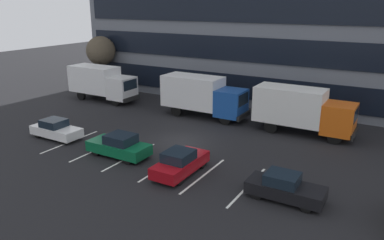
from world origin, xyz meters
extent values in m
plane|color=black|center=(0.00, 0.00, 0.00)|extent=(120.00, 120.00, 0.00)
cube|color=slate|center=(0.00, 18.00, 9.00)|extent=(39.00, 13.41, 18.00)
cube|color=black|center=(0.00, 11.24, 1.98)|extent=(37.44, 0.16, 2.30)
cube|color=black|center=(0.00, 11.24, 5.58)|extent=(37.44, 0.16, 2.30)
cube|color=black|center=(0.00, 11.24, 9.18)|extent=(37.44, 0.16, 2.30)
cube|color=silver|center=(-7.00, -4.18, 0.00)|extent=(0.14, 5.40, 0.01)
cube|color=silver|center=(-4.20, -4.18, 0.00)|extent=(0.14, 5.40, 0.01)
cube|color=silver|center=(-1.40, -4.18, 0.00)|extent=(0.14, 5.40, 0.01)
cube|color=silver|center=(1.40, -4.18, 0.00)|extent=(0.14, 5.40, 0.01)
cube|color=silver|center=(4.20, -4.18, 0.00)|extent=(0.14, 5.40, 0.01)
cube|color=silver|center=(7.00, -4.18, 0.00)|extent=(0.14, 5.40, 0.01)
cube|color=white|center=(-10.93, 6.28, 1.60)|extent=(2.20, 2.40, 2.20)
cube|color=black|center=(-9.85, 6.28, 2.04)|extent=(0.06, 2.01, 0.97)
cube|color=white|center=(-14.63, 6.28, 2.15)|extent=(5.19, 2.50, 2.70)
cube|color=black|center=(-9.78, 6.28, 0.65)|extent=(0.20, 2.40, 0.40)
cylinder|color=black|center=(-10.93, 7.31, 0.50)|extent=(1.00, 0.30, 1.00)
cylinder|color=black|center=(-10.93, 5.25, 0.50)|extent=(1.00, 0.30, 1.00)
cylinder|color=black|center=(-15.66, 7.31, 0.50)|extent=(1.00, 0.30, 1.00)
cylinder|color=black|center=(-15.66, 5.25, 0.50)|extent=(1.00, 0.30, 1.00)
cube|color=#D85914|center=(9.82, 6.30, 1.62)|extent=(2.23, 2.43, 2.23)
cube|color=black|center=(10.92, 6.30, 2.07)|extent=(0.06, 2.04, 0.98)
cube|color=white|center=(6.08, 6.30, 2.18)|extent=(5.27, 2.53, 2.73)
cube|color=black|center=(10.99, 6.30, 0.66)|extent=(0.20, 2.43, 0.41)
cylinder|color=black|center=(9.82, 7.34, 0.51)|extent=(1.01, 0.30, 1.01)
cylinder|color=black|center=(9.82, 5.26, 0.51)|extent=(1.01, 0.30, 1.01)
cylinder|color=black|center=(5.02, 7.34, 0.51)|extent=(1.01, 0.30, 1.01)
cylinder|color=black|center=(5.02, 5.26, 0.51)|extent=(1.01, 0.30, 1.01)
cube|color=#194799|center=(1.03, 6.39, 1.64)|extent=(2.25, 2.46, 2.25)
cube|color=black|center=(2.14, 6.39, 2.09)|extent=(0.06, 2.06, 0.99)
cube|color=white|center=(-2.76, 6.39, 2.20)|extent=(5.32, 2.56, 2.76)
cube|color=black|center=(2.21, 6.39, 0.67)|extent=(0.20, 2.46, 0.41)
cylinder|color=black|center=(1.03, 7.45, 0.51)|extent=(1.02, 0.31, 1.02)
cylinder|color=black|center=(1.03, 5.34, 0.51)|extent=(1.02, 0.31, 1.02)
cylinder|color=black|center=(-3.82, 7.45, 0.51)|extent=(1.02, 0.31, 1.02)
cylinder|color=black|center=(-3.82, 5.34, 0.51)|extent=(1.02, 0.31, 1.02)
cube|color=black|center=(9.22, -4.52, 0.55)|extent=(3.98, 1.67, 0.65)
cube|color=black|center=(9.02, -4.52, 1.15)|extent=(1.67, 1.47, 0.56)
cylinder|color=black|center=(10.50, -3.80, 0.28)|extent=(0.56, 0.20, 0.56)
cylinder|color=black|center=(10.50, -5.24, 0.28)|extent=(0.56, 0.20, 0.56)
cylinder|color=black|center=(7.95, -3.80, 0.28)|extent=(0.56, 0.20, 0.56)
cylinder|color=black|center=(7.95, -5.24, 0.28)|extent=(0.56, 0.20, 0.56)
cube|color=white|center=(-8.49, -4.14, 0.55)|extent=(4.03, 1.69, 0.66)
cube|color=black|center=(-8.70, -4.14, 1.16)|extent=(1.69, 1.48, 0.56)
cylinder|color=black|center=(-7.20, -3.41, 0.28)|extent=(0.56, 0.21, 0.56)
cylinder|color=black|center=(-7.20, -4.87, 0.28)|extent=(0.56, 0.21, 0.56)
cylinder|color=black|center=(-9.78, -3.41, 0.28)|extent=(0.56, 0.21, 0.56)
cylinder|color=black|center=(-9.78, -4.87, 0.28)|extent=(0.56, 0.21, 0.56)
cube|color=#0C5933|center=(-2.13, -4.41, 0.59)|extent=(4.30, 1.80, 0.70)
cube|color=black|center=(-1.92, -4.41, 1.24)|extent=(1.81, 1.59, 0.60)
cylinder|color=black|center=(-3.51, -5.19, 0.30)|extent=(0.60, 0.22, 0.60)
cylinder|color=black|center=(-3.51, -3.63, 0.30)|extent=(0.60, 0.22, 0.60)
cylinder|color=black|center=(-0.75, -5.19, 0.30)|extent=(0.60, 0.22, 0.60)
cylinder|color=black|center=(-0.75, -3.63, 0.30)|extent=(0.60, 0.22, 0.60)
cube|color=maroon|center=(2.85, -4.60, 0.57)|extent=(1.74, 4.16, 0.68)
cube|color=black|center=(2.85, -4.80, 1.20)|extent=(1.53, 1.75, 0.58)
cylinder|color=black|center=(2.10, -3.26, 0.29)|extent=(0.21, 0.58, 0.58)
cylinder|color=black|center=(3.60, -3.26, 0.29)|extent=(0.21, 0.58, 0.58)
cylinder|color=black|center=(2.10, -5.93, 0.29)|extent=(0.21, 0.58, 0.58)
cylinder|color=black|center=(3.60, -5.93, 0.29)|extent=(0.21, 0.58, 0.58)
cylinder|color=#473323|center=(-17.00, 9.96, 1.62)|extent=(0.28, 0.28, 3.24)
sphere|color=#4C4233|center=(-17.00, 9.96, 4.53)|extent=(3.30, 3.30, 3.30)
camera|label=1|loc=(14.01, -22.17, 9.86)|focal=35.43mm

